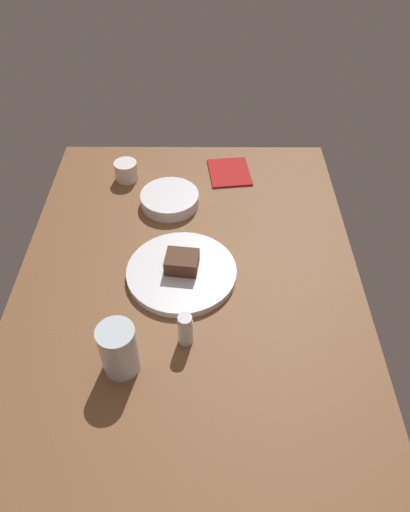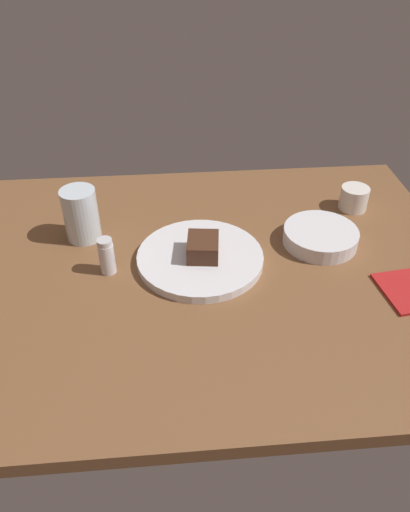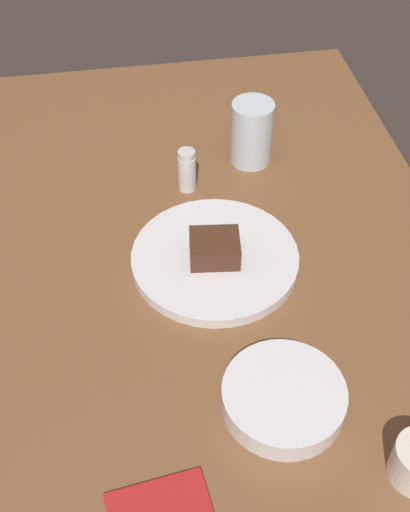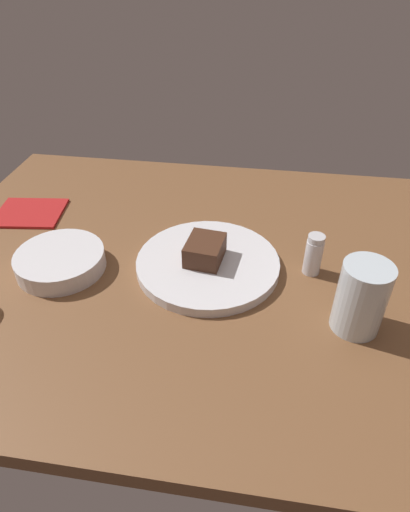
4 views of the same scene
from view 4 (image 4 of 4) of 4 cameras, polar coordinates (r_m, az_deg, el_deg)
name	(u,v)px [view 4 (image 4 of 4)]	position (r cm, az deg, el deg)	size (l,w,h in cm)	color
dining_table	(225,270)	(84.71, 2.64, -1.79)	(120.00, 84.00, 3.00)	brown
dessert_plate	(208,264)	(82.16, 0.37, -1.01)	(26.89, 26.89, 1.87)	silver
chocolate_cake_slice	(205,250)	(80.57, -0.01, 0.77)	(7.80, 6.48, 4.07)	#472819
salt_shaker	(314,255)	(81.67, 14.02, 0.15)	(3.22, 3.22, 8.12)	silver
water_glass	(361,298)	(71.56, 19.75, -5.16)	(7.74, 7.74, 12.15)	silver
side_bowl	(60,261)	(85.84, -18.38, -0.62)	(16.50, 16.50, 3.54)	silver
folded_napkin	(30,213)	(105.99, -21.93, 5.27)	(14.47, 12.19, 0.60)	#B21E1E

